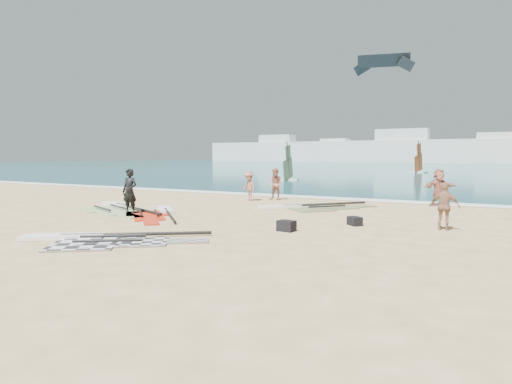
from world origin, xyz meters
The scene contains 18 objects.
ground centered at (0.00, 0.00, 0.00)m, with size 300.00×300.00×0.00m, color #DCB280.
sea centered at (0.00, 132.00, 0.00)m, with size 300.00×240.00×0.06m, color #0C4E5A.
surf_line centered at (0.00, 12.30, 0.00)m, with size 300.00×1.20×0.04m, color white.
far_town centered at (-15.72, 150.00, 4.49)m, with size 160.00×8.00×12.00m.
rig_grey centered at (-1.88, -2.93, 0.05)m, with size 5.44×4.17×0.20m.
rig_green centered at (-7.16, 2.78, 0.05)m, with size 5.86×3.91×0.20m.
rig_orange centered at (0.71, 7.53, 0.05)m, with size 4.89×4.72×0.20m.
rig_red centered at (-4.25, 2.30, 0.05)m, with size 4.15×4.54×0.20m.
gear_bag_near centered at (2.32, 1.26, 0.18)m, with size 0.57×0.41×0.36m, color black.
gear_bag_far centered at (3.99, 3.51, 0.16)m, with size 0.53×0.37×0.32m, color black.
person_wetsuit centered at (-5.35, 1.84, 0.98)m, with size 0.71×0.47×1.96m, color black.
beachgoer_left centered at (-2.39, 10.09, 0.91)m, with size 0.88×0.69×1.82m, color #B0745F.
beachgoer_mid centered at (-3.54, 9.03, 0.83)m, with size 1.07×0.61×1.65m, color #A56A58.
beachgoer_back centered at (6.92, 3.96, 0.81)m, with size 0.95×0.40×1.62m, color #A37256.
beachgoer_right centered at (5.99, 11.50, 0.93)m, with size 1.73×0.55×1.87m, color #B36857.
windsurfer_left centered at (-9.71, 27.86, 1.20)m, with size 2.22×2.69×4.00m.
windsurfer_centre centered at (-0.96, 54.70, 1.38)m, with size 2.76×3.18×4.84m.
kitesurf_kite centered at (-4.18, 44.83, 14.35)m, with size 7.49×2.43×2.47m.
Camera 1 is at (8.19, -11.61, 2.52)m, focal length 30.00 mm.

